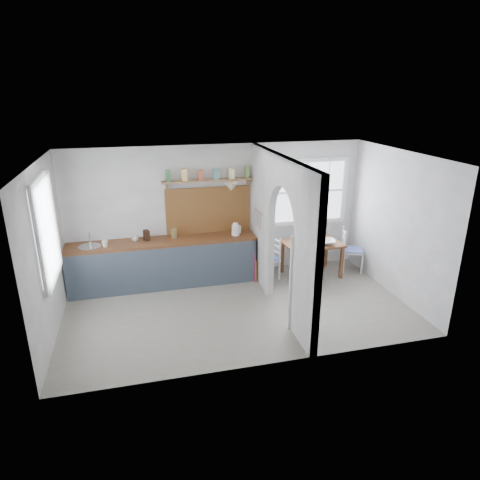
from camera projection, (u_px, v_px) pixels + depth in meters
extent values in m
cube|color=gray|center=(238.00, 309.00, 7.34)|extent=(5.80, 3.20, 0.01)
cube|color=silver|center=(238.00, 157.00, 6.47)|extent=(5.80, 3.20, 0.01)
cube|color=silver|center=(219.00, 211.00, 8.37)|extent=(5.80, 0.01, 2.60)
cube|color=silver|center=(268.00, 278.00, 5.44)|extent=(5.80, 0.01, 2.60)
cube|color=silver|center=(46.00, 254.00, 6.24)|extent=(0.01, 3.20, 2.60)
cube|color=silver|center=(397.00, 225.00, 7.57)|extent=(0.01, 3.20, 2.60)
cube|color=silver|center=(307.00, 261.00, 5.97)|extent=(0.12, 0.80, 2.60)
cube|color=silver|center=(262.00, 217.00, 7.98)|extent=(0.12, 1.20, 2.60)
cube|color=silver|center=(285.00, 191.00, 6.62)|extent=(0.12, 1.20, 1.05)
cube|color=brown|center=(163.00, 242.00, 7.98)|extent=(3.50, 0.60, 0.05)
cube|color=#46505C|center=(166.00, 270.00, 7.87)|extent=(3.50, 0.03, 0.85)
cube|color=black|center=(164.00, 263.00, 8.17)|extent=(3.46, 0.45, 0.85)
cylinder|color=#B6B7B9|center=(90.00, 247.00, 7.67)|extent=(0.40, 0.40, 0.02)
cube|color=brown|center=(208.00, 210.00, 8.28)|extent=(1.65, 0.03, 0.90)
cube|color=#866143|center=(208.00, 180.00, 8.00)|extent=(1.75, 0.20, 0.03)
cube|color=#2D5E33|center=(168.00, 177.00, 7.79)|extent=(0.09, 0.09, 0.18)
cube|color=#D8B55B|center=(184.00, 176.00, 7.86)|extent=(0.09, 0.09, 0.18)
cube|color=#9C4527|center=(200.00, 175.00, 7.93)|extent=(0.09, 0.09, 0.18)
cube|color=teal|center=(216.00, 174.00, 8.00)|extent=(0.09, 0.09, 0.18)
cube|color=#FEF4A1|center=(232.00, 174.00, 8.07)|extent=(0.09, 0.09, 0.18)
cube|color=olive|center=(247.00, 173.00, 8.13)|extent=(0.09, 0.09, 0.18)
cone|color=silver|center=(231.00, 187.00, 7.79)|extent=(0.26, 0.26, 0.16)
cylinder|color=#B6B7B9|center=(259.00, 212.00, 7.82)|extent=(0.02, 0.50, 0.02)
imported|color=silver|center=(105.00, 244.00, 7.63)|extent=(0.14, 0.14, 0.11)
imported|color=silver|center=(135.00, 238.00, 7.91)|extent=(0.14, 0.14, 0.11)
cube|color=black|center=(147.00, 235.00, 7.95)|extent=(0.12, 0.15, 0.19)
cylinder|color=olive|center=(174.00, 233.00, 8.08)|extent=(0.13, 0.13, 0.18)
cube|color=#B61441|center=(255.00, 269.00, 8.29)|extent=(0.02, 0.03, 0.58)
cube|color=#C96B2B|center=(256.00, 271.00, 8.24)|extent=(0.02, 0.03, 0.45)
imported|color=white|center=(327.00, 242.00, 8.36)|extent=(0.40, 0.40, 0.08)
imported|color=#5C9C51|center=(311.00, 244.00, 8.22)|extent=(0.11, 0.11, 0.10)
cylinder|color=black|center=(296.00, 245.00, 8.28)|extent=(0.26, 0.26, 0.02)
imported|color=#472E53|center=(309.00, 235.00, 8.57)|extent=(0.19, 0.19, 0.19)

